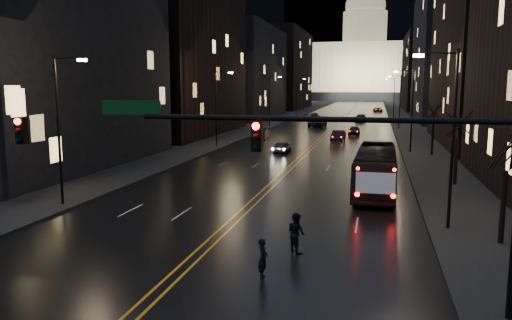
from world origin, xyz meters
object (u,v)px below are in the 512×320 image
Objects in this scene: oncoming_car_a at (282,147)px; pedestrian_a at (263,258)px; bus at (376,170)px; oncoming_car_b at (261,133)px; traffic_signal at (330,154)px; pedestrian_b at (296,233)px; receding_car_a at (338,136)px.

oncoming_car_a is 35.39m from pedestrian_a.
bus is 34.60m from oncoming_car_b.
traffic_signal is at bearing -127.49° from pedestrian_a.
pedestrian_b is at bearing 100.32° from oncoming_car_a.
traffic_signal is 1.55× the size of bus.
traffic_signal is 11.11× the size of pedestrian_a.
pedestrian_a is (5.81, -34.91, 0.11)m from oncoming_car_a.
receding_car_a is (-4.89, 31.57, -0.85)m from bus.
bus is 6.26× the size of pedestrian_b.
pedestrian_b is at bearing 100.07° from oncoming_car_b.
pedestrian_b is (11.89, -44.62, 0.06)m from oncoming_car_b.
bus reaches higher than pedestrian_a.
pedestrian_b is at bearing -16.36° from pedestrian_a.
oncoming_car_b is 46.18m from pedestrian_b.
oncoming_car_a is at bearing 102.91° from traffic_signal.
bus is 7.17× the size of pedestrian_a.
oncoming_car_a is 13.99m from oncoming_car_b.
pedestrian_b reaches higher than oncoming_car_a.
traffic_signal is 5.35m from pedestrian_a.
bus reaches higher than oncoming_car_b.
oncoming_car_a is (-8.41, 36.69, -4.43)m from traffic_signal.
traffic_signal is at bearing 101.52° from oncoming_car_a.
pedestrian_b is at bearing 110.17° from traffic_signal.
oncoming_car_a is (-9.89, 18.14, -0.88)m from bus.
bus is 17.28m from pedestrian_a.
receding_car_a is (10.32, 0.49, -0.13)m from oncoming_car_b.
oncoming_car_a is at bearing 107.52° from oncoming_car_b.
bus is at bearing -77.30° from receding_car_a.
oncoming_car_b is 49.13m from pedestrian_a.
pedestrian_a is 0.87× the size of pedestrian_b.
bus is at bearing -57.78° from pedestrian_b.
bus is 13.96m from pedestrian_b.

